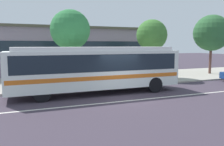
% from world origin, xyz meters
% --- Properties ---
extents(ground_plane, '(120.00, 120.00, 0.00)m').
position_xyz_m(ground_plane, '(0.00, 0.00, 0.00)').
color(ground_plane, '#3D3340').
extents(sidewalk_slab, '(60.00, 8.00, 0.12)m').
position_xyz_m(sidewalk_slab, '(0.00, 7.17, 0.06)').
color(sidewalk_slab, '#A59E92').
rests_on(sidewalk_slab, ground_plane).
extents(lane_stripe_center, '(56.00, 0.16, 0.01)m').
position_xyz_m(lane_stripe_center, '(0.00, -0.80, 0.00)').
color(lane_stripe_center, silver).
rests_on(lane_stripe_center, ground_plane).
extents(transit_bus, '(10.79, 2.58, 2.96)m').
position_xyz_m(transit_bus, '(-1.08, 1.82, 1.72)').
color(transit_bus, white).
rests_on(transit_bus, ground_plane).
extents(pedestrian_waiting_near_sign, '(0.48, 0.48, 1.66)m').
position_xyz_m(pedestrian_waiting_near_sign, '(0.70, 3.58, 1.09)').
color(pedestrian_waiting_near_sign, '#2D333F').
rests_on(pedestrian_waiting_near_sign, sidewalk_slab).
extents(street_tree_near_stop, '(2.98, 2.98, 5.59)m').
position_xyz_m(street_tree_near_stop, '(-1.93, 5.39, 4.19)').
color(street_tree_near_stop, brown).
rests_on(street_tree_near_stop, sidewalk_slab).
extents(street_tree_mid_block, '(2.80, 2.80, 5.27)m').
position_xyz_m(street_tree_mid_block, '(5.74, 6.38, 3.97)').
color(street_tree_mid_block, brown).
rests_on(street_tree_mid_block, sidewalk_slab).
extents(street_tree_far_end, '(3.68, 3.68, 6.03)m').
position_xyz_m(street_tree_far_end, '(12.91, 6.50, 4.30)').
color(street_tree_far_end, brown).
rests_on(street_tree_far_end, sidewalk_slab).
extents(station_building, '(17.49, 6.48, 4.97)m').
position_xyz_m(station_building, '(-0.83, 13.82, 2.50)').
color(station_building, gray).
rests_on(station_building, ground_plane).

